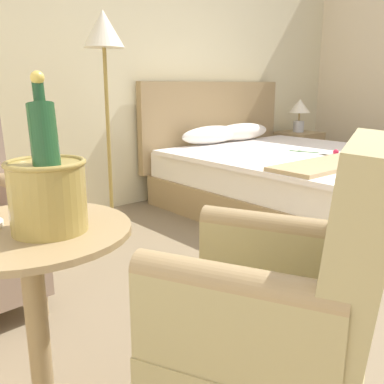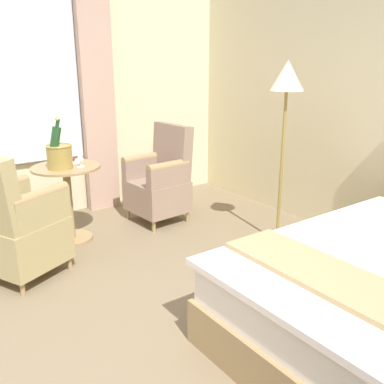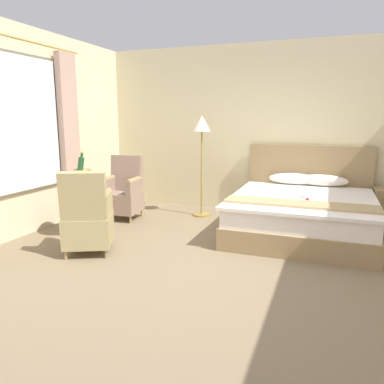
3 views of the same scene
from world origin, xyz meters
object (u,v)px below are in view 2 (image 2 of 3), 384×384
champagne_bucket (59,154)px  side_table_round (68,197)px  snack_plate (73,161)px  armchair_by_window (160,181)px  wine_glass_near_edge (63,151)px  armchair_facing_bed (17,226)px  floor_lamp_brass (286,97)px  wine_glass_near_bucket (80,157)px

champagne_bucket → side_table_round: bearing=124.5°
champagne_bucket → snack_plate: (-0.17, 0.18, -0.13)m
side_table_round → champagne_bucket: (0.04, -0.07, 0.42)m
armchair_by_window → snack_plate: bearing=-100.2°
wine_glass_near_edge → armchair_facing_bed: 0.97m
floor_lamp_brass → side_table_round: (-1.16, -1.56, -0.91)m
floor_lamp_brass → champagne_bucket: (-1.12, -1.63, -0.48)m
champagne_bucket → armchair_by_window: (-0.01, 1.04, -0.43)m
wine_glass_near_bucket → armchair_facing_bed: size_ratio=0.13×
wine_glass_near_bucket → wine_glass_near_edge: bearing=-167.0°
wine_glass_near_edge → snack_plate: wine_glass_near_edge is taller
champagne_bucket → snack_plate: bearing=132.7°
floor_lamp_brass → wine_glass_near_edge: floor_lamp_brass is taller
armchair_by_window → armchair_facing_bed: size_ratio=0.99×
floor_lamp_brass → snack_plate: floor_lamp_brass is taller
side_table_round → armchair_facing_bed: bearing=-51.1°
snack_plate → armchair_facing_bed: armchair_facing_bed is taller
side_table_round → armchair_facing_bed: size_ratio=0.71×
armchair_by_window → armchair_facing_bed: 1.62m
side_table_round → champagne_bucket: bearing=-55.5°
wine_glass_near_edge → floor_lamp_brass: bearing=49.0°
wine_glass_near_edge → snack_plate: (0.04, 0.08, -0.10)m
side_table_round → wine_glass_near_edge: size_ratio=4.82×
armchair_by_window → wine_glass_near_edge: bearing=-101.6°
side_table_round → armchair_by_window: armchair_by_window is taller
floor_lamp_brass → armchair_by_window: bearing=-152.6°
snack_plate → floor_lamp_brass: bearing=48.4°
snack_plate → armchair_facing_bed: size_ratio=0.17×
armchair_by_window → wine_glass_near_bucket: bearing=-85.3°
wine_glass_near_edge → armchair_facing_bed: bearing=-44.5°
champagne_bucket → wine_glass_near_bucket: bearing=70.1°
armchair_by_window → armchair_facing_bed: armchair_facing_bed is taller
floor_lamp_brass → wine_glass_near_edge: bearing=-131.0°
snack_plate → armchair_by_window: armchair_by_window is taller
wine_glass_near_edge → armchair_by_window: armchair_by_window is taller
champagne_bucket → armchair_facing_bed: bearing=-50.6°
armchair_facing_bed → armchair_by_window: bearing=105.7°
wine_glass_near_edge → champagne_bucket: bearing=-26.8°
wine_glass_near_bucket → champagne_bucket: bearing=-109.9°
armchair_by_window → armchair_facing_bed: bearing=-74.3°
wine_glass_near_edge → snack_plate: size_ratio=0.87×
floor_lamp_brass → wine_glass_near_edge: (-1.33, -1.53, -0.51)m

